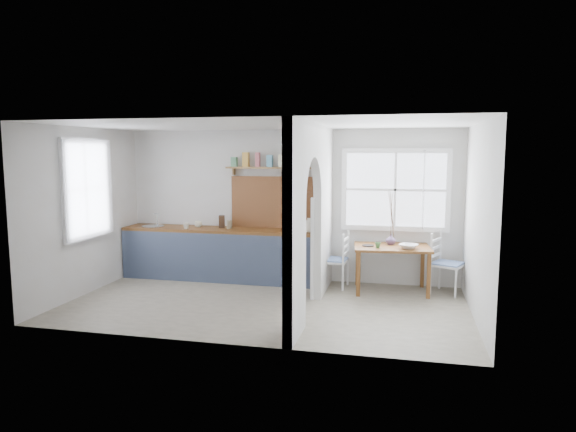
% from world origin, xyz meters
% --- Properties ---
extents(floor, '(5.80, 3.20, 0.01)m').
position_xyz_m(floor, '(0.00, 0.00, 0.00)').
color(floor, gray).
rests_on(floor, ground).
extents(ceiling, '(5.80, 3.20, 0.01)m').
position_xyz_m(ceiling, '(0.00, 0.00, 2.60)').
color(ceiling, beige).
rests_on(ceiling, walls).
extents(walls, '(5.81, 3.21, 2.60)m').
position_xyz_m(walls, '(0.00, 0.00, 1.30)').
color(walls, beige).
rests_on(walls, floor).
extents(partition, '(0.12, 3.20, 2.60)m').
position_xyz_m(partition, '(0.70, 0.06, 1.45)').
color(partition, beige).
rests_on(partition, floor).
extents(kitchen_window, '(0.10, 1.16, 1.50)m').
position_xyz_m(kitchen_window, '(-2.87, 0.00, 1.65)').
color(kitchen_window, white).
rests_on(kitchen_window, walls).
extents(nook_window, '(1.76, 0.10, 1.30)m').
position_xyz_m(nook_window, '(1.80, 1.56, 1.60)').
color(nook_window, white).
rests_on(nook_window, walls).
extents(counter, '(3.50, 0.60, 0.90)m').
position_xyz_m(counter, '(-1.13, 1.33, 0.46)').
color(counter, brown).
rests_on(counter, floor).
extents(sink, '(0.40, 0.40, 0.02)m').
position_xyz_m(sink, '(-2.43, 1.30, 0.89)').
color(sink, '#B3B9C2').
rests_on(sink, counter).
extents(backsplash, '(1.65, 0.03, 0.90)m').
position_xyz_m(backsplash, '(-0.20, 1.58, 1.35)').
color(backsplash, brown).
rests_on(backsplash, walls).
extents(shelf, '(1.75, 0.20, 0.21)m').
position_xyz_m(shelf, '(-0.20, 1.49, 2.01)').
color(shelf, olive).
rests_on(shelf, walls).
extents(pendant_lamp, '(0.26, 0.26, 0.16)m').
position_xyz_m(pendant_lamp, '(0.15, 1.15, 1.88)').
color(pendant_lamp, '#F4E6CD').
rests_on(pendant_lamp, ceiling).
extents(utensil_rail, '(0.02, 0.50, 0.02)m').
position_xyz_m(utensil_rail, '(0.61, 0.90, 1.45)').
color(utensil_rail, '#B3B9C2').
rests_on(utensil_rail, partition).
extents(dining_table, '(1.26, 0.91, 0.74)m').
position_xyz_m(dining_table, '(1.78, 1.14, 0.37)').
color(dining_table, brown).
rests_on(dining_table, floor).
extents(chair_left, '(0.46, 0.46, 0.92)m').
position_xyz_m(chair_left, '(0.85, 1.22, 0.46)').
color(chair_left, silver).
rests_on(chair_left, floor).
extents(chair_right, '(0.58, 0.58, 0.96)m').
position_xyz_m(chair_right, '(2.65, 1.23, 0.48)').
color(chair_right, silver).
rests_on(chair_right, floor).
extents(kettle, '(0.21, 0.18, 0.22)m').
position_xyz_m(kettle, '(0.43, 1.28, 1.01)').
color(kettle, white).
rests_on(kettle, counter).
extents(mug_a, '(0.14, 0.14, 0.10)m').
position_xyz_m(mug_a, '(-1.72, 1.14, 0.95)').
color(mug_a, silver).
rests_on(mug_a, counter).
extents(mug_b, '(0.13, 0.13, 0.10)m').
position_xyz_m(mug_b, '(-1.59, 1.36, 0.95)').
color(mug_b, white).
rests_on(mug_b, counter).
extents(knife_block, '(0.13, 0.16, 0.21)m').
position_xyz_m(knife_block, '(-1.16, 1.40, 1.01)').
color(knife_block, black).
rests_on(knife_block, counter).
extents(jar, '(0.11, 0.11, 0.14)m').
position_xyz_m(jar, '(-1.00, 1.33, 0.97)').
color(jar, '#7C7055').
rests_on(jar, counter).
extents(towel_magenta, '(0.02, 0.03, 0.60)m').
position_xyz_m(towel_magenta, '(0.58, 1.00, 0.28)').
color(towel_magenta, '#D1186F').
rests_on(towel_magenta, counter).
extents(towel_orange, '(0.02, 0.03, 0.51)m').
position_xyz_m(towel_orange, '(0.58, 0.95, 0.25)').
color(towel_orange, '#C38927').
rests_on(towel_orange, counter).
extents(bowl, '(0.37, 0.37, 0.07)m').
position_xyz_m(bowl, '(2.03, 0.99, 0.77)').
color(bowl, white).
rests_on(bowl, dining_table).
extents(table_cup, '(0.12, 0.12, 0.08)m').
position_xyz_m(table_cup, '(1.57, 0.94, 0.78)').
color(table_cup, '#3C753E').
rests_on(table_cup, dining_table).
extents(plate, '(0.22, 0.22, 0.02)m').
position_xyz_m(plate, '(1.41, 1.06, 0.74)').
color(plate, black).
rests_on(plate, dining_table).
extents(vase, '(0.21, 0.21, 0.17)m').
position_xyz_m(vase, '(1.75, 1.28, 0.82)').
color(vase, '#563F65').
rests_on(vase, dining_table).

